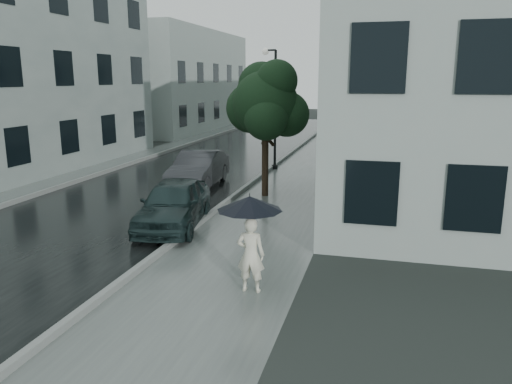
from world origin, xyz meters
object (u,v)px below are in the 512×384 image
(pedestrian, at_px, (251,255))
(car_near, at_px, (174,204))
(lamp_post, at_px, (273,101))
(street_tree, at_px, (266,103))
(car_far, at_px, (198,169))

(pedestrian, distance_m, car_near, 4.98)
(lamp_post, xyz_separation_m, car_near, (-0.61, -9.96, -2.46))
(car_near, bearing_deg, street_tree, 61.22)
(street_tree, xyz_separation_m, car_far, (-2.89, 0.75, -2.62))
(pedestrian, relative_size, car_near, 0.38)
(street_tree, relative_size, car_far, 1.13)
(pedestrian, bearing_deg, car_near, -50.44)
(car_near, distance_m, car_far, 5.46)
(car_far, bearing_deg, lamp_post, 63.74)
(street_tree, bearing_deg, car_far, 165.48)
(pedestrian, distance_m, car_far, 10.13)
(pedestrian, bearing_deg, car_far, -64.96)
(car_near, bearing_deg, car_far, 94.21)
(lamp_post, distance_m, car_far, 5.59)
(lamp_post, height_order, car_near, lamp_post)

